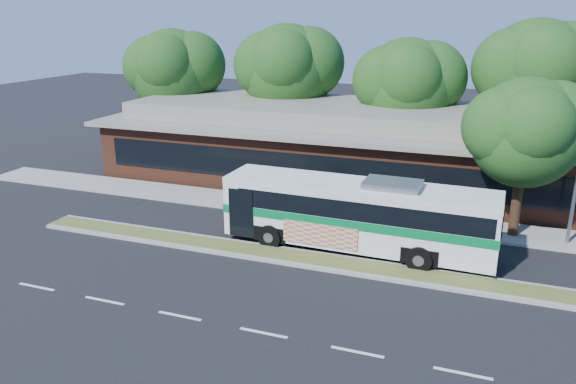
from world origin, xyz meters
TOP-DOWN VIEW (x-y plane):
  - ground at (0.00, 0.00)m, footprint 120.00×120.00m
  - median_strip at (0.00, 0.60)m, footprint 26.00×1.10m
  - sidewalk at (0.00, 6.40)m, footprint 44.00×2.60m
  - parking_lot at (-18.00, 10.00)m, footprint 14.00×12.00m
  - plaza_building at (0.00, 12.99)m, footprint 33.20×11.20m
  - tree_bg_a at (-14.58, 15.14)m, footprint 6.47×5.80m
  - tree_bg_b at (-6.57, 16.14)m, footprint 6.69×6.00m
  - tree_bg_c at (1.40, 15.13)m, footprint 6.24×5.60m
  - tree_bg_d at (8.45, 16.15)m, footprint 6.91×6.20m
  - transit_bus at (1.21, 2.40)m, footprint 11.38×2.88m
  - sedan at (-13.34, 9.08)m, footprint 5.11×2.10m
  - sidewalk_tree at (7.74, 6.31)m, footprint 5.24×4.70m

SIDE VIEW (x-z plane):
  - ground at x=0.00m, z-range 0.00..0.00m
  - parking_lot at x=-18.00m, z-range 0.00..0.01m
  - sidewalk at x=0.00m, z-range 0.00..0.12m
  - median_strip at x=0.00m, z-range 0.00..0.15m
  - sedan at x=-13.34m, z-range 0.00..1.48m
  - transit_bus at x=1.21m, z-range 0.18..3.35m
  - plaza_building at x=0.00m, z-range -0.10..4.35m
  - sidewalk_tree at x=7.74m, z-range 1.30..8.39m
  - tree_bg_c at x=1.40m, z-range 1.46..9.72m
  - tree_bg_a at x=-14.58m, z-range 1.55..10.18m
  - tree_bg_b at x=-6.57m, z-range 1.64..10.64m
  - tree_bg_d at x=8.45m, z-range 1.73..11.10m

